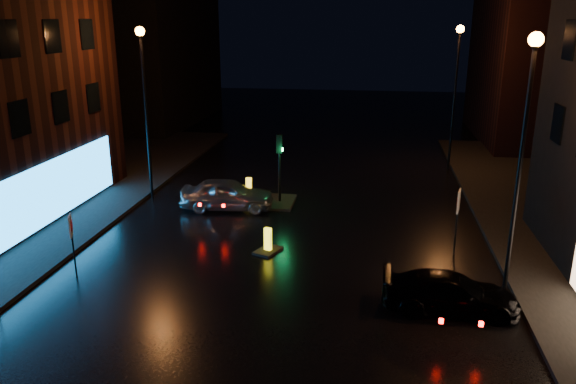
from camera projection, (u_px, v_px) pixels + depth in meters
name	position (u px, v px, depth m)	size (l,w,h in m)	color
ground	(235.00, 377.00, 14.30)	(120.00, 120.00, 0.00)	black
building_far_left	(148.00, 39.00, 47.57)	(8.00, 16.00, 14.00)	black
building_far_right	(541.00, 58.00, 40.55)	(8.00, 14.00, 12.00)	black
street_lamp_lfar	(144.00, 87.00, 26.99)	(0.44, 0.44, 8.37)	black
street_lamp_rnear	(525.00, 127.00, 17.18)	(0.44, 0.44, 8.37)	black
street_lamp_rfar	(456.00, 76.00, 32.29)	(0.44, 0.44, 8.37)	black
traffic_signal	(280.00, 194.00, 27.54)	(1.40, 2.40, 3.45)	black
silver_hatchback	(227.00, 194.00, 26.64)	(1.76, 4.37, 1.49)	#B2B6BA
dark_sedan	(450.00, 293.00, 17.37)	(1.70, 4.18, 1.21)	black
bollard_near	(268.00, 247.00, 21.87)	(1.13, 1.33, 0.99)	black
bollard_far	(249.00, 194.00, 28.44)	(0.84, 1.23, 1.06)	black
road_sign_left	(71.00, 231.00, 19.37)	(0.26, 0.53, 2.28)	black
road_sign_right	(458.00, 207.00, 21.10)	(0.21, 0.63, 2.61)	black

